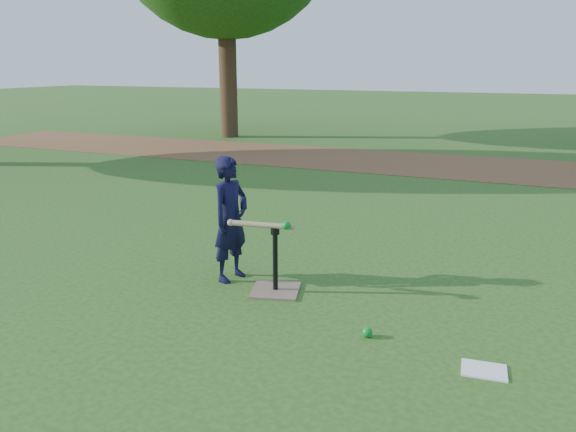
% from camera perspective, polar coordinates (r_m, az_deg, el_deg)
% --- Properties ---
extents(ground, '(80.00, 80.00, 0.00)m').
position_cam_1_polar(ground, '(5.19, -0.64, -7.95)').
color(ground, '#285116').
rests_on(ground, ground).
extents(dirt_strip, '(24.00, 3.00, 0.01)m').
position_cam_1_polar(dirt_strip, '(12.20, 13.61, 5.17)').
color(dirt_strip, brown).
rests_on(dirt_strip, ground).
extents(child, '(0.37, 0.49, 1.21)m').
position_cam_1_polar(child, '(5.39, -5.85, -0.31)').
color(child, black).
rests_on(child, ground).
extents(wiffle_ball_ground, '(0.08, 0.08, 0.08)m').
position_cam_1_polar(wiffle_ball_ground, '(4.46, 8.07, -11.62)').
color(wiffle_ball_ground, '#0C8526').
rests_on(wiffle_ball_ground, ground).
extents(clipboard, '(0.32, 0.26, 0.01)m').
position_cam_1_polar(clipboard, '(4.22, 19.30, -14.56)').
color(clipboard, white).
rests_on(clipboard, ground).
extents(batting_tee, '(0.53, 0.53, 0.61)m').
position_cam_1_polar(batting_tee, '(5.21, -1.29, -6.54)').
color(batting_tee, '#7C644F').
rests_on(batting_tee, ground).
extents(swing_action, '(0.63, 0.14, 0.10)m').
position_cam_1_polar(swing_action, '(5.06, -2.49, -0.89)').
color(swing_action, tan).
rests_on(swing_action, ground).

